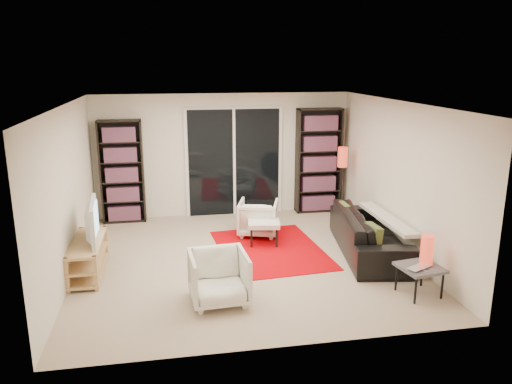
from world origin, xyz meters
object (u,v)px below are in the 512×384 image
(armchair_front, at_px, (219,278))
(side_table, at_px, (420,269))
(bookshelf_left, at_px, (122,172))
(armchair_back, at_px, (258,218))
(bookshelf_right, at_px, (319,161))
(sofa, at_px, (370,233))
(floor_lamp, at_px, (342,164))
(ottoman, at_px, (264,225))
(tv_stand, at_px, (88,256))

(armchair_front, relative_size, side_table, 1.24)
(bookshelf_left, distance_m, armchair_back, 2.76)
(bookshelf_right, bearing_deg, bookshelf_left, 180.00)
(sofa, bearing_deg, armchair_front, 125.49)
(armchair_front, bearing_deg, armchair_back, 64.82)
(bookshelf_right, bearing_deg, floor_lamp, -60.19)
(armchair_back, bearing_deg, ottoman, 107.44)
(sofa, height_order, floor_lamp, floor_lamp)
(side_table, bearing_deg, bookshelf_right, 92.71)
(bookshelf_left, relative_size, tv_stand, 1.47)
(tv_stand, height_order, ottoman, tv_stand)
(side_table, bearing_deg, sofa, 91.85)
(armchair_back, bearing_deg, sofa, 160.85)
(sofa, bearing_deg, armchair_back, 62.91)
(bookshelf_right, distance_m, sofa, 2.50)
(armchair_front, bearing_deg, floor_lamp, 45.13)
(tv_stand, distance_m, armchair_back, 2.99)
(floor_lamp, bearing_deg, armchair_back, -158.91)
(bookshelf_left, height_order, bookshelf_right, bookshelf_right)
(sofa, bearing_deg, side_table, -169.18)
(sofa, height_order, ottoman, sofa)
(tv_stand, height_order, floor_lamp, floor_lamp)
(armchair_back, relative_size, ottoman, 1.17)
(armchair_front, distance_m, ottoman, 2.18)
(armchair_back, xyz_separation_m, side_table, (1.65, -2.70, 0.05))
(tv_stand, distance_m, floor_lamp, 4.95)
(tv_stand, height_order, sofa, sofa)
(side_table, distance_m, floor_lamp, 3.46)
(sofa, bearing_deg, ottoman, 76.05)
(tv_stand, relative_size, side_table, 2.25)
(bookshelf_right, bearing_deg, ottoman, -130.45)
(side_table, height_order, floor_lamp, floor_lamp)
(bookshelf_left, xyz_separation_m, armchair_back, (2.39, -1.22, -0.66))
(sofa, xyz_separation_m, ottoman, (-1.60, 0.67, 0.01))
(bookshelf_left, xyz_separation_m, side_table, (4.04, -3.93, -0.62))
(ottoman, relative_size, side_table, 0.99)
(sofa, bearing_deg, floor_lamp, 3.65)
(sofa, relative_size, armchair_back, 3.34)
(armchair_back, bearing_deg, bookshelf_left, -10.20)
(ottoman, xyz_separation_m, side_table, (1.65, -2.21, 0.02))
(tv_stand, bearing_deg, armchair_front, -34.80)
(floor_lamp, bearing_deg, ottoman, -146.40)
(floor_lamp, bearing_deg, bookshelf_right, 119.81)
(sofa, bearing_deg, bookshelf_right, 12.23)
(bookshelf_right, height_order, ottoman, bookshelf_right)
(tv_stand, relative_size, sofa, 0.58)
(tv_stand, distance_m, armchair_front, 2.15)
(bookshelf_left, height_order, sofa, bookshelf_left)
(bookshelf_left, height_order, floor_lamp, bookshelf_left)
(ottoman, distance_m, floor_lamp, 2.24)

